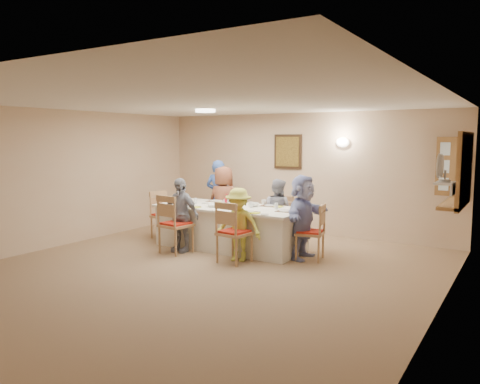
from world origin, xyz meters
The scene contains 49 objects.
ground centered at (0.00, 0.00, 0.00)m, with size 7.00×7.00×0.00m, color #A1835E.
room_walls centered at (0.00, 0.00, 1.51)m, with size 7.00×7.00×7.00m.
wall_picture centered at (-0.30, 3.46, 1.70)m, with size 0.62×0.05×0.72m.
wall_sconce centered at (0.90, 3.44, 1.90)m, with size 0.26×0.09×0.18m, color white.
ceiling_light centered at (-1.00, 1.50, 2.47)m, with size 0.36×0.36×0.05m, color white.
serving_hatch centered at (3.21, 2.40, 1.50)m, with size 0.06×1.50×1.15m, color olive.
hatch_sill centered at (3.09, 2.40, 0.97)m, with size 0.30×1.50×0.05m, color olive.
shutter_door centered at (2.95, 3.16, 1.50)m, with size 0.55×0.04×1.00m, color olive.
fan_shelf centered at (3.13, 1.05, 1.40)m, with size 0.22×0.36×0.03m, color white.
desk_fan centered at (3.10, 1.05, 1.55)m, with size 0.30×0.30×0.28m, color #A5A5A8, non-canonical shape.
dining_table centered at (-0.48, 1.53, 0.38)m, with size 2.73×1.15×0.76m, color white.
chair_back_left centered at (-1.08, 2.33, 0.45)m, with size 0.43×0.43×0.90m, color tan, non-canonical shape.
chair_back_right centered at (0.12, 2.33, 0.45)m, with size 0.43×0.43×0.89m, color tan, non-canonical shape.
chair_front_left centered at (-1.08, 0.73, 0.51)m, with size 0.49×0.49×1.03m, color tan, non-canonical shape.
chair_front_right centered at (0.12, 0.73, 0.50)m, with size 0.48×0.48×0.99m, color tan, non-canonical shape.
chair_left_end centered at (-2.03, 1.53, 0.47)m, with size 0.45×0.45×0.94m, color tan, non-canonical shape.
chair_right_end centered at (1.07, 1.53, 0.46)m, with size 0.44×0.44×0.92m, color tan, non-canonical shape.
diner_back_left centered at (-1.08, 2.21, 0.71)m, with size 0.73×0.50×1.43m, color brown.
diner_back_right centered at (0.12, 2.21, 0.62)m, with size 0.64×0.52×1.23m, color #8B8BA0.
diner_front_left centered at (-1.08, 0.85, 0.65)m, with size 0.76×0.32×1.30m, color #8C8F9F.
diner_front_right centered at (0.12, 0.85, 0.59)m, with size 0.83×0.57×1.19m, color #CED14A.
diner_right_end centered at (0.94, 1.53, 0.70)m, with size 0.41×1.29×1.39m, color #A1ABE5.
caregiver centered at (-1.53, 2.68, 0.76)m, with size 0.61×0.45×1.53m, color #3B5EB8.
placemat_fl centered at (-1.08, 1.11, 0.76)m, with size 0.34×0.25×0.01m, color #472B19.
plate_fl centered at (-1.08, 1.11, 0.77)m, with size 0.23×0.23×0.01m, color white.
napkin_fl centered at (-0.90, 1.06, 0.77)m, with size 0.15×0.15×0.01m, color yellow.
placemat_fr centered at (0.12, 1.11, 0.76)m, with size 0.38×0.28×0.01m, color #472B19.
plate_fr centered at (0.12, 1.11, 0.77)m, with size 0.25×0.25×0.02m, color white.
napkin_fr centered at (0.30, 1.06, 0.77)m, with size 0.15×0.15×0.01m, color yellow.
placemat_bl centered at (-1.08, 1.95, 0.76)m, with size 0.34×0.25×0.01m, color #472B19.
plate_bl centered at (-1.08, 1.95, 0.77)m, with size 0.24×0.24×0.02m, color white.
napkin_bl centered at (-0.90, 1.90, 0.77)m, with size 0.14×0.14×0.01m, color yellow.
placemat_br centered at (0.12, 1.95, 0.76)m, with size 0.36×0.26×0.01m, color #472B19.
plate_br centered at (0.12, 1.95, 0.77)m, with size 0.23×0.23×0.01m, color white.
napkin_br centered at (0.30, 1.90, 0.77)m, with size 0.15×0.15×0.01m, color yellow.
placemat_le centered at (-1.58, 1.53, 0.76)m, with size 0.34×0.26×0.01m, color #472B19.
plate_le centered at (-1.58, 1.53, 0.77)m, with size 0.25×0.25×0.02m, color white.
napkin_le centered at (-1.40, 1.48, 0.77)m, with size 0.14×0.14×0.01m, color yellow.
placemat_re centered at (0.64, 1.53, 0.76)m, with size 0.33×0.24×0.01m, color #472B19.
plate_re centered at (0.64, 1.53, 0.77)m, with size 0.24×0.24×0.02m, color white.
napkin_re centered at (0.82, 1.48, 0.77)m, with size 0.13×0.13×0.01m, color yellow.
teacup_a centered at (-1.31, 1.21, 0.81)m, with size 0.14×0.14×0.10m, color white.
teacup_b centered at (-0.09, 2.05, 0.80)m, with size 0.12×0.12×0.09m, color white.
bowl_a centered at (-0.71, 1.30, 0.79)m, with size 0.25×0.25×0.05m, color white.
bowl_b centered at (-0.13, 1.74, 0.79)m, with size 0.21×0.21×0.06m, color white.
condiment_ketchup centered at (-0.56, 1.52, 0.87)m, with size 0.11×0.11×0.22m, color red.
condiment_brown centered at (-0.42, 1.57, 0.85)m, with size 0.09×0.09×0.19m, color #533916.
condiment_malt centered at (-0.37, 1.49, 0.84)m, with size 0.17×0.17×0.16m, color #533916.
drinking_glass centered at (-0.63, 1.58, 0.82)m, with size 0.07×0.07×0.10m, color silver.
Camera 1 is at (4.05, -5.44, 1.97)m, focal length 35.00 mm.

